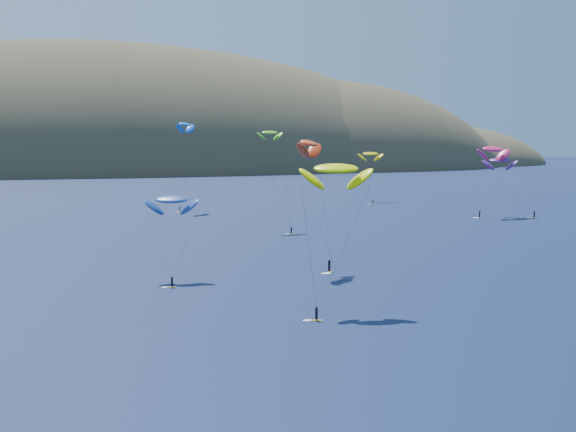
{
  "coord_description": "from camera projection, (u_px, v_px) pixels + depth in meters",
  "views": [
    {
      "loc": [
        -57.95,
        -40.98,
        21.27
      ],
      "look_at": [
        -12.07,
        80.0,
        9.0
      ],
      "focal_mm": 50.0,
      "sensor_mm": 36.0,
      "label": 1
    }
  ],
  "objects": [
    {
      "name": "kitesurfer_3",
      "position": [
        270.0,
        133.0,
        189.54
      ],
      "size": [
        6.1,
        12.87,
        24.78
      ],
      "rotation": [
        0.0,
        0.0,
        0.01
      ],
      "color": "gold",
      "rests_on": "ground"
    },
    {
      "name": "kitesurfer_10",
      "position": [
        172.0,
        200.0,
        122.87
      ],
      "size": [
        8.41,
        10.93,
        14.38
      ],
      "rotation": [
        0.0,
        0.0,
        -0.25
      ],
      "color": "gold",
      "rests_on": "ground"
    },
    {
      "name": "kitesurfer_8",
      "position": [
        493.0,
        149.0,
        223.18
      ],
      "size": [
        12.6,
        6.71,
        21.87
      ],
      "rotation": [
        0.0,
        0.0,
        0.15
      ],
      "color": "gold",
      "rests_on": "ground"
    },
    {
      "name": "kitesurfer_6",
      "position": [
        500.0,
        160.0,
        225.12
      ],
      "size": [
        10.15,
        15.05,
        18.22
      ],
      "rotation": [
        0.0,
        0.0,
        -0.66
      ],
      "color": "gold",
      "rests_on": "ground"
    },
    {
      "name": "kitesurfer_4",
      "position": [
        185.0,
        124.0,
        238.64
      ],
      "size": [
        8.86,
        9.09,
        28.42
      ],
      "rotation": [
        0.0,
        0.0,
        0.82
      ],
      "color": "gold",
      "rests_on": "ground"
    },
    {
      "name": "island",
      "position": [
        124.0,
        183.0,
        599.0
      ],
      "size": [
        730.0,
        300.0,
        210.0
      ],
      "color": "#3D3526",
      "rests_on": "ground"
    },
    {
      "name": "kitesurfer_9",
      "position": [
        309.0,
        144.0,
        130.37
      ],
      "size": [
        8.09,
        9.1,
        23.0
      ],
      "rotation": [
        0.0,
        0.0,
        0.83
      ],
      "color": "gold",
      "rests_on": "ground"
    },
    {
      "name": "kitesurfer_11",
      "position": [
        371.0,
        154.0,
        278.74
      ],
      "size": [
        10.13,
        15.04,
        18.93
      ],
      "rotation": [
        0.0,
        0.0,
        -0.23
      ],
      "color": "gold",
      "rests_on": "ground"
    },
    {
      "name": "kitesurfer_2",
      "position": [
        336.0,
        169.0,
        101.02
      ],
      "size": [
        10.88,
        10.23,
        20.16
      ],
      "rotation": [
        0.0,
        0.0,
        -0.3
      ],
      "color": "gold",
      "rests_on": "ground"
    }
  ]
}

